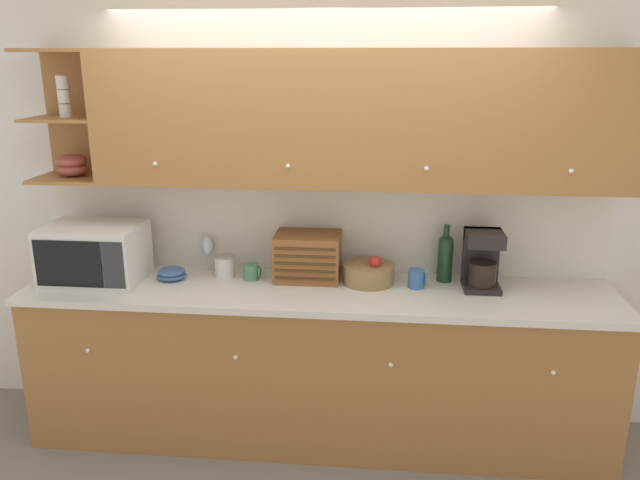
{
  "coord_description": "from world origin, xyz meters",
  "views": [
    {
      "loc": [
        0.34,
        -3.66,
        2.25
      ],
      "look_at": [
        0.0,
        -0.22,
        1.22
      ],
      "focal_mm": 35.0,
      "sensor_mm": 36.0,
      "label": 1
    }
  ],
  "objects": [
    {
      "name": "storage_canister",
      "position": [
        -0.58,
        -0.18,
        1.03
      ],
      "size": [
        0.12,
        0.12,
        0.13
      ],
      "color": "silver",
      "rests_on": "counter_unit"
    },
    {
      "name": "counter_unit",
      "position": [
        0.0,
        -0.32,
        0.48
      ],
      "size": [
        3.39,
        0.67,
        0.96
      ],
      "color": "#A36B38",
      "rests_on": "ground_plane"
    },
    {
      "name": "ground_plane",
      "position": [
        0.0,
        0.0,
        0.0
      ],
      "size": [
        24.0,
        24.0,
        0.0
      ],
      "primitive_type": "plane",
      "color": "slate"
    },
    {
      "name": "backsplash_panel",
      "position": [
        0.0,
        -0.01,
        1.25
      ],
      "size": [
        3.37,
        0.01,
        0.58
      ],
      "color": "silver",
      "rests_on": "counter_unit"
    },
    {
      "name": "mug_blue_second",
      "position": [
        -0.41,
        -0.21,
        1.01
      ],
      "size": [
        0.1,
        0.09,
        0.09
      ],
      "color": "#4C845B",
      "rests_on": "counter_unit"
    },
    {
      "name": "bread_box",
      "position": [
        -0.08,
        -0.16,
        1.1
      ],
      "size": [
        0.38,
        0.28,
        0.28
      ],
      "color": "brown",
      "rests_on": "counter_unit"
    },
    {
      "name": "wall_back",
      "position": [
        0.0,
        0.03,
        1.3
      ],
      "size": [
        5.77,
        0.06,
        2.6
      ],
      "color": "silver",
      "rests_on": "ground_plane"
    },
    {
      "name": "upper_cabinets",
      "position": [
        0.17,
        -0.18,
        1.91
      ],
      "size": [
        3.37,
        0.38,
        0.74
      ],
      "color": "#A36B38",
      "rests_on": "backsplash_panel"
    },
    {
      "name": "coffee_maker",
      "position": [
        0.93,
        -0.22,
        1.13
      ],
      "size": [
        0.21,
        0.22,
        0.34
      ],
      "color": "black",
      "rests_on": "counter_unit"
    },
    {
      "name": "mug",
      "position": [
        0.56,
        -0.25,
        1.01
      ],
      "size": [
        0.1,
        0.09,
        0.11
      ],
      "color": "#38669E",
      "rests_on": "counter_unit"
    },
    {
      "name": "fruit_basket",
      "position": [
        0.29,
        -0.2,
        1.02
      ],
      "size": [
        0.3,
        0.3,
        0.17
      ],
      "color": "#937047",
      "rests_on": "counter_unit"
    },
    {
      "name": "wine_glass",
      "position": [
        -0.72,
        -0.06,
        1.11
      ],
      "size": [
        0.07,
        0.07,
        0.22
      ],
      "color": "silver",
      "rests_on": "counter_unit"
    },
    {
      "name": "microwave",
      "position": [
        -1.32,
        -0.32,
        1.13
      ],
      "size": [
        0.56,
        0.41,
        0.34
      ],
      "color": "silver",
      "rests_on": "counter_unit"
    },
    {
      "name": "wine_bottle",
      "position": [
        0.73,
        -0.12,
        1.12
      ],
      "size": [
        0.09,
        0.09,
        0.35
      ],
      "color": "#19381E",
      "rests_on": "counter_unit"
    },
    {
      "name": "bowl_stack_on_counter",
      "position": [
        -0.89,
        -0.25,
        0.99
      ],
      "size": [
        0.17,
        0.17,
        0.07
      ],
      "color": "#3D5B93",
      "rests_on": "counter_unit"
    }
  ]
}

